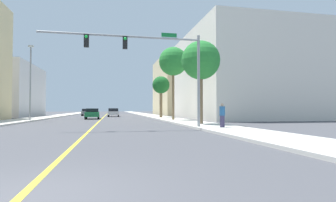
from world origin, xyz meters
TOP-DOWN VIEW (x-y plane):
  - ground at (0.00, 42.00)m, footprint 192.00×192.00m
  - sidewalk_left at (-8.85, 42.00)m, footprint 3.50×168.00m
  - sidewalk_right at (8.85, 42.00)m, footprint 3.50×168.00m
  - lane_marking_center at (0.00, 42.00)m, footprint 0.16×144.00m
  - building_left_far at (-17.73, 47.13)m, footprint 11.09×16.33m
  - building_right_near at (20.63, 32.19)m, footprint 16.89×20.43m
  - building_right_far at (20.40, 57.32)m, footprint 16.44×19.85m
  - traffic_signal_mast at (4.15, 13.76)m, footprint 10.94×0.36m
  - street_lamp at (-7.60, 27.98)m, footprint 0.56×0.28m
  - palm_near at (8.80, 17.06)m, footprint 3.30×3.30m
  - palm_mid at (8.38, 25.72)m, footprint 3.33×3.33m
  - palm_far at (8.50, 34.39)m, footprint 2.56×2.56m
  - car_gray at (-3.69, 52.16)m, footprint 1.89×3.87m
  - car_green at (-1.27, 33.82)m, footprint 2.05×4.27m
  - car_silver at (1.65, 44.37)m, footprint 2.01×3.91m
  - pedestrian at (8.82, 12.64)m, footprint 0.38×0.38m

SIDE VIEW (x-z plane):
  - ground at x=0.00m, z-range 0.00..0.00m
  - lane_marking_center at x=0.00m, z-range 0.00..0.01m
  - sidewalk_left at x=-8.85m, z-range 0.00..0.15m
  - sidewalk_right at x=8.85m, z-range 0.00..0.15m
  - car_gray at x=-3.69m, z-range 0.03..1.44m
  - car_green at x=-1.27m, z-range 0.03..1.48m
  - car_silver at x=1.65m, z-range 0.02..1.52m
  - pedestrian at x=8.82m, z-range 0.15..1.79m
  - building_left_far at x=-17.73m, z-range 0.00..9.20m
  - street_lamp at x=-7.60m, z-range 0.58..9.02m
  - palm_far at x=8.50m, z-range 1.79..7.88m
  - traffic_signal_mast at x=4.15m, z-range 1.75..8.35m
  - palm_near at x=8.80m, z-range 1.98..9.02m
  - building_right_near at x=20.63m, z-range 0.00..12.46m
  - building_right_far at x=20.40m, z-range 0.00..13.30m
  - palm_mid at x=8.38m, z-range 2.66..11.13m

